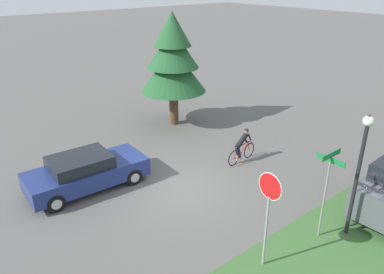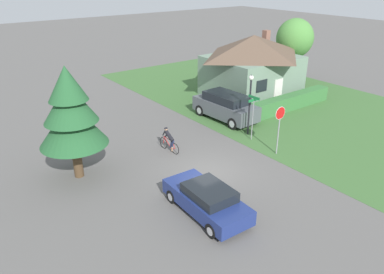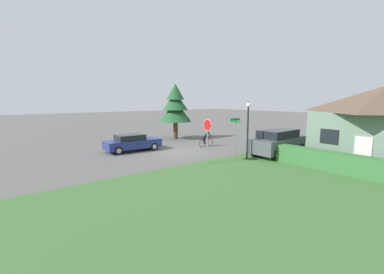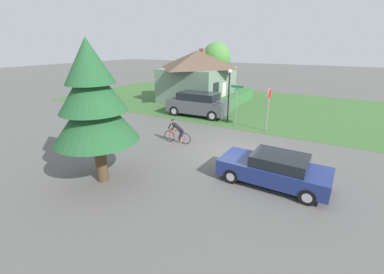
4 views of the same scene
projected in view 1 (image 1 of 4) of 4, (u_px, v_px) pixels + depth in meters
The scene contains 7 objects.
ground_plane at pixel (181, 189), 14.03m from camera, with size 140.00×140.00×0.00m, color #5B5956.
sedan_left_lane at pixel (86, 172), 13.83m from camera, with size 1.99×4.43×1.36m.
cyclist at pixel (242, 146), 15.82m from camera, with size 0.44×1.74×1.44m.
stop_sign at pixel (269, 202), 9.57m from camera, with size 0.75×0.07×2.88m.
street_lamp at pixel (361, 159), 10.60m from camera, with size 0.30×0.30×3.95m.
street_name_sign at pixel (327, 180), 10.74m from camera, with size 0.90×0.90×2.85m.
conifer_tall_near at pixel (173, 58), 18.71m from camera, with size 3.34×3.34×5.78m.
Camera 1 is at (9.63, -7.28, 7.41)m, focal length 35.00 mm.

